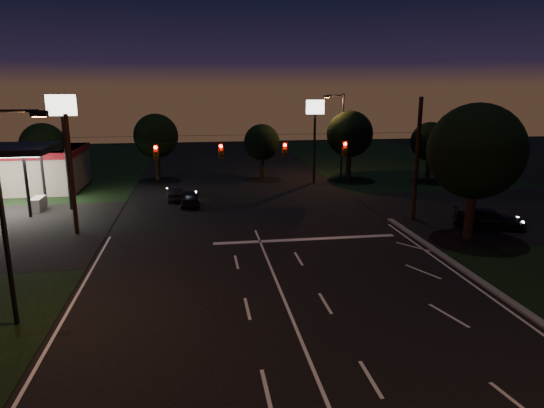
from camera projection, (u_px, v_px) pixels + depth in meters
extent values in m
plane|color=black|center=(295.00, 327.00, 20.08)|extent=(140.00, 140.00, 0.00)
cube|color=black|center=(502.00, 212.00, 38.41)|extent=(20.00, 16.00, 0.02)
cube|color=silver|center=(306.00, 239.00, 31.57)|extent=(12.00, 0.50, 0.01)
cylinder|color=black|center=(413.00, 220.00, 36.26)|extent=(0.30, 0.30, 9.00)
cylinder|color=black|center=(77.00, 234.00, 32.71)|extent=(0.28, 0.28, 8.00)
cylinder|color=black|center=(253.00, 142.00, 33.07)|extent=(24.00, 0.03, 0.03)
cylinder|color=black|center=(253.00, 135.00, 32.95)|extent=(24.00, 0.02, 0.02)
cube|color=#3F3307|center=(156.00, 152.00, 32.24)|extent=(0.32, 0.26, 1.00)
sphere|color=#FF0705|center=(156.00, 147.00, 32.01)|extent=(0.22, 0.22, 0.22)
sphere|color=black|center=(156.00, 152.00, 32.08)|extent=(0.20, 0.20, 0.20)
sphere|color=black|center=(156.00, 157.00, 32.16)|extent=(0.20, 0.20, 0.20)
cube|color=#3F3307|center=(221.00, 151.00, 32.87)|extent=(0.32, 0.26, 1.00)
sphere|color=#FF0705|center=(221.00, 146.00, 32.64)|extent=(0.22, 0.22, 0.22)
sphere|color=black|center=(221.00, 151.00, 32.72)|extent=(0.20, 0.20, 0.20)
sphere|color=black|center=(221.00, 156.00, 32.80)|extent=(0.20, 0.20, 0.20)
cube|color=#3F3307|center=(284.00, 150.00, 33.52)|extent=(0.32, 0.26, 1.00)
sphere|color=#FF0705|center=(285.00, 145.00, 33.29)|extent=(0.22, 0.22, 0.22)
sphere|color=black|center=(285.00, 150.00, 33.37)|extent=(0.20, 0.20, 0.20)
sphere|color=black|center=(285.00, 155.00, 33.45)|extent=(0.20, 0.20, 0.20)
cube|color=#3F3307|center=(344.00, 148.00, 34.16)|extent=(0.32, 0.26, 1.00)
sphere|color=#FF0705|center=(345.00, 144.00, 33.93)|extent=(0.22, 0.22, 0.22)
sphere|color=black|center=(345.00, 149.00, 34.01)|extent=(0.20, 0.20, 0.20)
sphere|color=black|center=(345.00, 153.00, 34.09)|extent=(0.20, 0.20, 0.20)
cube|color=gray|center=(5.00, 169.00, 46.12)|extent=(14.00, 8.00, 4.00)
cube|color=maroon|center=(2.00, 152.00, 45.72)|extent=(14.20, 8.20, 0.60)
cube|color=gray|center=(38.00, 204.00, 38.64)|extent=(0.80, 2.00, 1.10)
cylinder|color=black|center=(27.00, 187.00, 36.28)|extent=(0.24, 0.24, 4.80)
cylinder|color=black|center=(43.00, 177.00, 40.12)|extent=(0.24, 0.24, 4.80)
cylinder|color=black|center=(67.00, 164.00, 38.25)|extent=(0.24, 0.24, 7.50)
cube|color=white|center=(61.00, 105.00, 37.18)|extent=(2.20, 0.30, 1.60)
cylinder|color=black|center=(314.00, 149.00, 49.25)|extent=(0.24, 0.24, 7.00)
cube|color=white|center=(315.00, 107.00, 48.26)|extent=(1.80, 0.30, 1.40)
cylinder|color=black|center=(3.00, 221.00, 19.24)|extent=(0.20, 0.20, 9.00)
cylinder|color=black|center=(14.00, 111.00, 18.35)|extent=(1.80, 0.12, 0.12)
cube|color=black|center=(39.00, 113.00, 18.51)|extent=(0.60, 0.35, 0.22)
cube|color=orange|center=(39.00, 117.00, 18.54)|extent=(0.45, 0.25, 0.04)
cylinder|color=black|center=(342.00, 137.00, 51.45)|extent=(0.20, 0.20, 9.00)
cylinder|color=black|center=(335.00, 95.00, 50.30)|extent=(1.80, 0.12, 0.12)
cube|color=black|center=(327.00, 96.00, 50.19)|extent=(0.60, 0.35, 0.22)
cube|color=orange|center=(327.00, 98.00, 50.22)|extent=(0.45, 0.25, 0.04)
cylinder|color=black|center=(470.00, 209.00, 31.21)|extent=(0.60, 0.60, 4.00)
sphere|color=black|center=(476.00, 151.00, 30.32)|extent=(6.00, 6.00, 6.00)
sphere|color=black|center=(481.00, 153.00, 30.89)|extent=(4.50, 4.50, 4.50)
sphere|color=black|center=(464.00, 153.00, 30.55)|extent=(4.20, 4.20, 4.20)
cylinder|color=black|center=(47.00, 175.00, 45.87)|extent=(0.49, 0.49, 3.00)
sphere|color=black|center=(43.00, 146.00, 45.21)|extent=(4.20, 4.20, 4.20)
sphere|color=black|center=(49.00, 147.00, 45.60)|extent=(3.15, 3.15, 3.15)
sphere|color=black|center=(39.00, 146.00, 45.37)|extent=(2.94, 2.94, 2.94)
cylinder|color=black|center=(158.00, 165.00, 51.17)|extent=(0.52, 0.52, 3.25)
sphere|color=black|center=(156.00, 136.00, 50.44)|extent=(4.60, 4.60, 4.60)
sphere|color=black|center=(161.00, 137.00, 50.88)|extent=(3.45, 3.45, 3.45)
sphere|color=black|center=(152.00, 137.00, 50.62)|extent=(3.22, 3.22, 3.22)
cylinder|color=black|center=(262.00, 166.00, 51.89)|extent=(0.47, 0.47, 2.75)
sphere|color=black|center=(262.00, 142.00, 51.28)|extent=(3.80, 3.80, 3.80)
sphere|color=black|center=(265.00, 143.00, 51.64)|extent=(2.85, 2.85, 2.85)
sphere|color=black|center=(258.00, 143.00, 51.43)|extent=(2.66, 2.66, 2.66)
cylinder|color=black|center=(349.00, 164.00, 51.23)|extent=(0.53, 0.53, 3.40)
sphere|color=black|center=(350.00, 134.00, 50.47)|extent=(4.80, 4.80, 4.80)
sphere|color=black|center=(353.00, 135.00, 50.92)|extent=(3.60, 3.60, 3.60)
sphere|color=black|center=(345.00, 135.00, 50.66)|extent=(3.36, 3.36, 3.36)
cylinder|color=black|center=(428.00, 168.00, 50.55)|extent=(0.48, 0.48, 2.90)
sphere|color=black|center=(430.00, 142.00, 49.90)|extent=(4.00, 4.00, 4.00)
sphere|color=black|center=(432.00, 142.00, 50.28)|extent=(3.00, 3.00, 3.00)
sphere|color=black|center=(426.00, 142.00, 50.06)|extent=(2.80, 2.80, 2.80)
imported|color=black|center=(190.00, 198.00, 40.34)|extent=(1.77, 3.99, 1.33)
imported|color=black|center=(175.00, 193.00, 42.37)|extent=(1.59, 3.85, 1.24)
imported|color=black|center=(489.00, 219.00, 33.88)|extent=(5.19, 3.45, 1.40)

